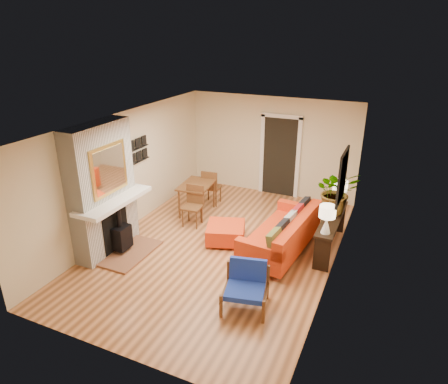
# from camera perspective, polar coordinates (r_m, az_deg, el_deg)

# --- Properties ---
(room_shell) EXTENTS (6.50, 6.50, 6.50)m
(room_shell) POSITION_cam_1_polar(r_m,az_deg,el_deg) (9.93, 9.03, 4.85)
(room_shell) COLOR #D48851
(room_shell) RESTS_ON ground
(fireplace) EXTENTS (1.09, 1.68, 2.60)m
(fireplace) POSITION_cam_1_polar(r_m,az_deg,el_deg) (8.04, -16.75, -0.14)
(fireplace) COLOR white
(fireplace) RESTS_ON ground
(sofa) EXTENTS (1.16, 2.29, 0.87)m
(sofa) POSITION_cam_1_polar(r_m,az_deg,el_deg) (8.09, 8.68, -5.99)
(sofa) COLOR silver
(sofa) RESTS_ON ground
(ottoman) EXTENTS (0.98, 0.98, 0.39)m
(ottoman) POSITION_cam_1_polar(r_m,az_deg,el_deg) (8.41, 0.24, -5.76)
(ottoman) COLOR silver
(ottoman) RESTS_ON ground
(blue_chair) EXTENTS (0.84, 0.83, 0.74)m
(blue_chair) POSITION_cam_1_polar(r_m,az_deg,el_deg) (6.59, 3.19, -12.86)
(blue_chair) COLOR brown
(blue_chair) RESTS_ON ground
(dining_table) EXTENTS (0.83, 1.74, 0.92)m
(dining_table) POSITION_cam_1_polar(r_m,az_deg,el_deg) (9.54, -3.50, 0.27)
(dining_table) COLOR brown
(dining_table) RESTS_ON ground
(console_table) EXTENTS (0.34, 1.85, 0.72)m
(console_table) POSITION_cam_1_polar(r_m,az_deg,el_deg) (8.26, 15.11, -4.41)
(console_table) COLOR black
(console_table) RESTS_ON ground
(lamp_near) EXTENTS (0.30, 0.30, 0.54)m
(lamp_near) POSITION_cam_1_polar(r_m,az_deg,el_deg) (7.42, 14.51, -3.36)
(lamp_near) COLOR white
(lamp_near) RESTS_ON console_table
(lamp_far) EXTENTS (0.30, 0.30, 0.54)m
(lamp_far) POSITION_cam_1_polar(r_m,az_deg,el_deg) (8.67, 16.21, 0.31)
(lamp_far) COLOR white
(lamp_far) RESTS_ON console_table
(houseplant) EXTENTS (1.05, 1.00, 0.92)m
(houseplant) POSITION_cam_1_polar(r_m,az_deg,el_deg) (8.24, 15.77, 0.09)
(houseplant) COLOR #1E5919
(houseplant) RESTS_ON console_table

